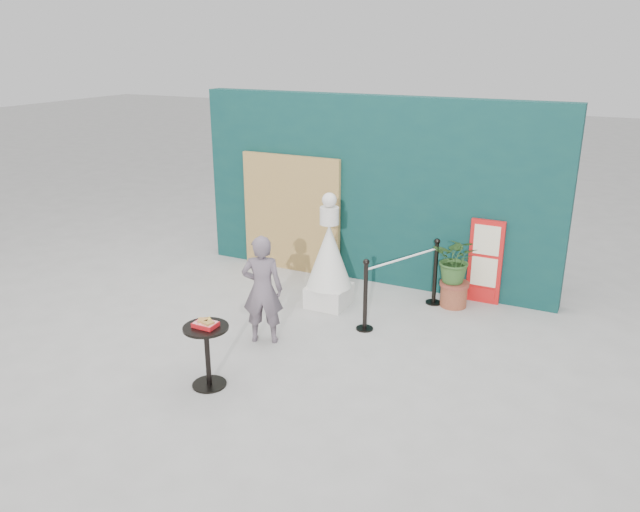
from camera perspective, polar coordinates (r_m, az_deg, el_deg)
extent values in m
plane|color=#ADAAA5|center=(7.96, -3.86, -9.39)|extent=(60.00, 60.00, 0.00)
cube|color=#0B3031|center=(10.11, 4.90, 5.95)|extent=(6.00, 0.30, 3.00)
cube|color=tan|center=(10.62, -2.65, 3.87)|extent=(1.80, 0.08, 2.00)
imported|color=#62545F|center=(8.13, -5.28, -3.07)|extent=(0.63, 0.52, 1.47)
cube|color=red|center=(9.67, 14.87, -0.51)|extent=(0.50, 0.06, 1.30)
cube|color=beige|center=(9.53, 15.00, 1.41)|extent=(0.38, 0.02, 0.45)
cube|color=beige|center=(9.69, 14.75, -1.41)|extent=(0.38, 0.02, 0.45)
cube|color=red|center=(9.81, 14.58, -3.32)|extent=(0.38, 0.02, 0.18)
cube|color=silver|center=(9.40, 0.82, -3.61)|extent=(0.58, 0.58, 0.32)
cone|color=silver|center=(9.18, 0.84, 0.06)|extent=(0.68, 0.68, 0.96)
cylinder|color=white|center=(9.00, 0.86, 3.70)|extent=(0.28, 0.28, 0.25)
sphere|color=white|center=(8.94, 0.86, 5.15)|extent=(0.21, 0.21, 0.21)
cylinder|color=black|center=(7.51, -10.07, -11.47)|extent=(0.40, 0.40, 0.02)
cylinder|color=black|center=(7.34, -10.23, -9.11)|extent=(0.06, 0.06, 0.72)
cylinder|color=black|center=(7.17, -10.41, -6.47)|extent=(0.52, 0.52, 0.03)
cube|color=red|center=(7.16, -10.43, -6.19)|extent=(0.26, 0.19, 0.05)
cube|color=#F92134|center=(7.15, -10.44, -5.99)|extent=(0.24, 0.17, 0.00)
cube|color=gold|center=(7.17, -10.66, -5.78)|extent=(0.15, 0.14, 0.02)
cube|color=gold|center=(7.10, -10.21, -6.02)|extent=(0.13, 0.13, 0.02)
cone|color=yellow|center=(7.16, -10.09, -5.63)|extent=(0.06, 0.06, 0.06)
cylinder|color=#964E31|center=(9.59, 12.12, -3.57)|extent=(0.39, 0.39, 0.33)
cylinder|color=brown|center=(9.51, 12.20, -2.50)|extent=(0.44, 0.44, 0.05)
imported|color=#2F5424|center=(9.38, 12.36, -0.29)|extent=(0.65, 0.56, 0.72)
cylinder|color=black|center=(8.73, 4.09, -6.62)|extent=(0.24, 0.24, 0.02)
cylinder|color=black|center=(8.53, 4.17, -3.78)|extent=(0.06, 0.06, 0.96)
sphere|color=black|center=(8.35, 4.25, -0.56)|extent=(0.09, 0.09, 0.09)
cylinder|color=black|center=(9.68, 10.32, -4.20)|extent=(0.24, 0.24, 0.02)
cylinder|color=black|center=(9.51, 10.49, -1.60)|extent=(0.06, 0.06, 0.96)
sphere|color=black|center=(9.34, 10.68, 1.32)|extent=(0.09, 0.09, 0.09)
cylinder|color=white|center=(8.86, 7.61, -0.24)|extent=(0.63, 1.31, 0.03)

